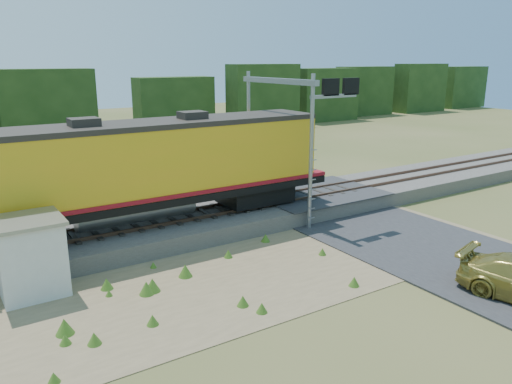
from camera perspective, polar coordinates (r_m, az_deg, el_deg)
ground at (r=20.07m, az=2.23°, el=-8.92°), size 140.00×140.00×0.00m
ballast at (r=24.75m, az=-5.76°, el=-3.30°), size 70.00×5.00×0.80m
rails at (r=24.60m, az=-5.79°, el=-2.23°), size 70.00×1.54×0.16m
dirt_shoulder at (r=19.48m, az=-3.53°, el=-9.66°), size 26.00×8.00×0.03m
road at (r=24.93m, az=14.57°, el=-4.34°), size 7.00×66.00×0.86m
tree_line_north at (r=54.28m, az=-21.67°, el=8.59°), size 130.00×3.00×6.50m
weed_clumps at (r=18.55m, az=-7.02°, el=-11.13°), size 15.00×6.20×0.56m
locomotive at (r=22.56m, az=-14.49°, el=2.54°), size 19.58×2.99×5.05m
shed at (r=19.41m, az=-24.41°, el=-6.67°), size 2.37×2.37×2.79m
signal_gantry at (r=25.52m, az=4.08°, el=9.22°), size 2.97×6.20×7.48m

